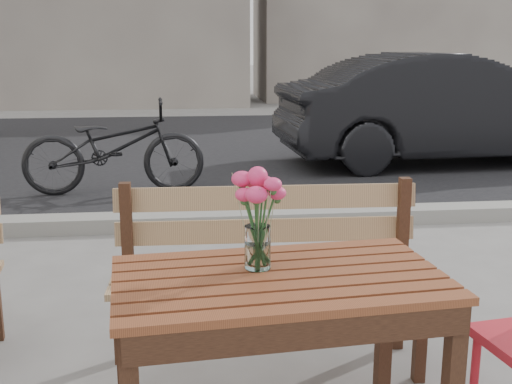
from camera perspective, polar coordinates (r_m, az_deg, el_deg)
street at (r=7.23m, az=-2.32°, el=1.75°), size 30.00×8.12×0.12m
main_table at (r=2.24m, az=2.09°, el=-10.11°), size 1.18×0.75×0.69m
main_bench at (r=2.92m, az=1.15°, el=-5.47°), size 1.41×0.46×0.87m
main_vase at (r=2.19m, az=0.15°, el=-1.25°), size 0.20×0.20×0.36m
parked_car at (r=8.22m, az=16.54°, el=7.11°), size 4.14×1.67×1.34m
bicycle at (r=6.44m, az=-12.54°, el=3.92°), size 1.78×0.70×0.92m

